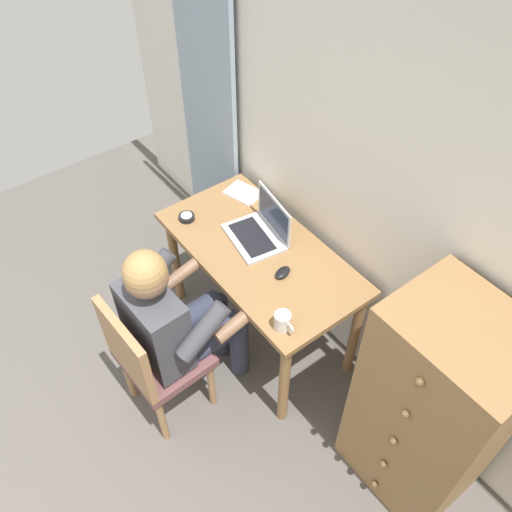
% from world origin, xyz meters
% --- Properties ---
extents(wall_back, '(4.80, 0.05, 2.50)m').
position_xyz_m(wall_back, '(0.00, 2.20, 1.25)').
color(wall_back, silver).
rests_on(wall_back, ground_plane).
extents(curtain_panel, '(0.57, 0.03, 2.16)m').
position_xyz_m(curtain_panel, '(-1.43, 2.13, 1.08)').
color(curtain_panel, '#8EA3B7').
rests_on(curtain_panel, ground_plane).
extents(desk, '(1.20, 0.62, 0.74)m').
position_xyz_m(desk, '(-0.49, 1.82, 0.63)').
color(desk, olive).
rests_on(desk, ground_plane).
extents(dresser, '(0.57, 0.50, 1.22)m').
position_xyz_m(dresser, '(0.65, 1.91, 0.61)').
color(dresser, olive).
rests_on(dresser, ground_plane).
extents(chair, '(0.44, 0.42, 0.87)m').
position_xyz_m(chair, '(-0.41, 1.07, 0.49)').
color(chair, brown).
rests_on(chair, ground_plane).
extents(person_seated, '(0.55, 0.60, 1.19)m').
position_xyz_m(person_seated, '(-0.42, 1.25, 0.67)').
color(person_seated, '#33384C').
rests_on(person_seated, ground_plane).
extents(laptop, '(0.38, 0.30, 0.24)m').
position_xyz_m(laptop, '(-0.57, 1.89, 0.79)').
color(laptop, '#B7BABF').
rests_on(laptop, desk).
extents(computer_mouse, '(0.08, 0.11, 0.03)m').
position_xyz_m(computer_mouse, '(-0.28, 1.81, 0.75)').
color(computer_mouse, black).
rests_on(computer_mouse, desk).
extents(desk_clock, '(0.09, 0.09, 0.03)m').
position_xyz_m(desk_clock, '(-0.93, 1.64, 0.75)').
color(desk_clock, black).
rests_on(desk_clock, desk).
extents(notebook_pad, '(0.24, 0.20, 0.01)m').
position_xyz_m(notebook_pad, '(-0.92, 2.03, 0.74)').
color(notebook_pad, silver).
rests_on(notebook_pad, desk).
extents(coffee_mug, '(0.12, 0.08, 0.09)m').
position_xyz_m(coffee_mug, '(-0.02, 1.60, 0.79)').
color(coffee_mug, silver).
rests_on(coffee_mug, desk).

